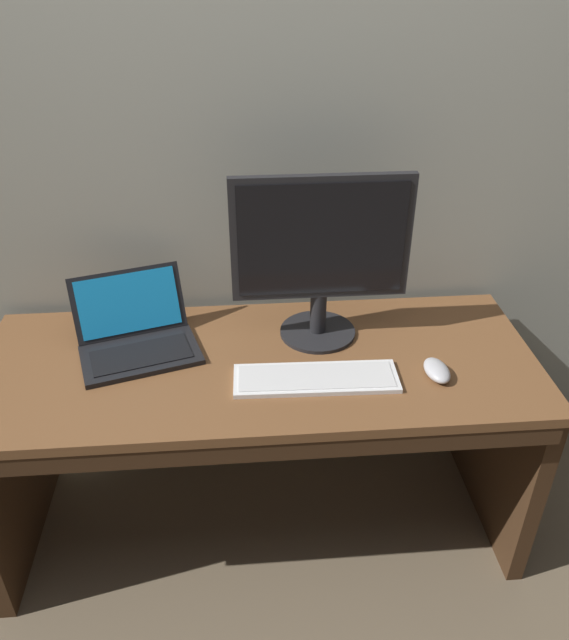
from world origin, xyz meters
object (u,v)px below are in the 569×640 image
(external_monitor, at_px, (321,253))
(wired_keyboard, at_px, (316,378))
(laptop_black, at_px, (136,337))
(computer_mouse, at_px, (437,370))

(external_monitor, relative_size, wired_keyboard, 1.12)
(laptop_black, relative_size, wired_keyboard, 0.87)
(computer_mouse, bearing_deg, external_monitor, 137.33)
(laptop_black, bearing_deg, wired_keyboard, -21.16)
(external_monitor, relative_size, computer_mouse, 4.49)
(laptop_black, distance_m, wired_keyboard, 0.57)
(wired_keyboard, relative_size, computer_mouse, 4.02)
(external_monitor, bearing_deg, wired_keyboard, -98.72)
(laptop_black, xyz_separation_m, wired_keyboard, (0.53, -0.20, -0.04))
(external_monitor, xyz_separation_m, computer_mouse, (0.32, -0.24, -0.27))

